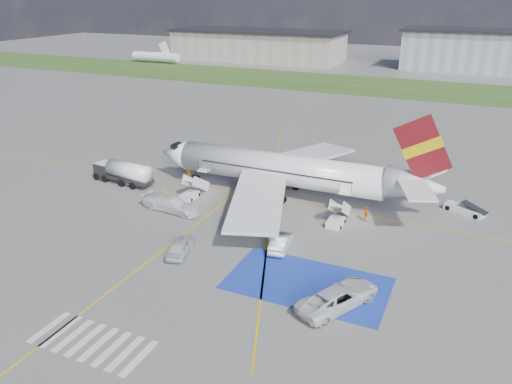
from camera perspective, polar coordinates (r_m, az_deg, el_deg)
ground at (r=51.32m, az=-3.30°, el=-5.70°), size 400.00×400.00×0.00m
grass_strip at (r=138.79m, az=15.46°, el=11.46°), size 400.00×30.00×0.01m
taxiway_line_main at (r=61.14m, az=1.88°, el=-0.90°), size 120.00×0.20×0.01m
taxiway_line_cross at (r=46.60m, az=-14.65°, el=-9.57°), size 0.20×60.00×0.01m
taxiway_line_diag at (r=61.14m, az=1.88°, el=-0.90°), size 20.71×56.45×0.01m
staging_box at (r=44.74m, az=5.89°, el=-10.33°), size 14.00×8.00×0.01m
crosswalk at (r=39.95m, az=-18.22°, el=-15.98°), size 9.00×4.00×0.01m
terminal_west at (r=187.36m, az=0.20°, el=16.37°), size 60.00×22.00×10.00m
terminal_centre at (r=175.95m, az=24.62°, el=14.40°), size 48.00×18.00×12.00m
airliner at (r=61.13m, az=3.95°, el=2.46°), size 36.81×32.95×11.92m
airstairs_fwd at (r=62.23m, az=-7.39°, el=-0.04°), size 1.90×5.20×3.60m
airstairs_aft at (r=55.43m, az=9.20°, el=-3.03°), size 1.90×5.20×3.60m
fuel_tanker at (r=68.27m, az=-14.90°, el=2.00°), size 9.08×3.43×3.03m
gpu_cart at (r=67.29m, az=-13.68°, el=1.37°), size 2.08×1.36×1.72m
belt_loader at (r=62.31m, az=22.74°, el=-1.91°), size 4.92×3.15×1.43m
car_silver_a at (r=49.27m, az=-8.57°, el=-6.11°), size 3.02×5.12×1.64m
car_silver_b at (r=49.62m, az=2.85°, el=-5.73°), size 2.25×4.77×1.51m
van_white_a at (r=41.64m, az=9.43°, el=-11.42°), size 5.21×6.62×2.26m
van_white_b at (r=58.56m, az=-9.67°, el=-1.12°), size 5.87×2.80×2.23m
crew_fwd at (r=61.30m, az=-10.30°, el=-0.31°), size 0.77×0.69×1.77m
crew_nose at (r=67.46m, az=-7.77°, el=2.02°), size 1.13×1.17×1.89m
crew_aft at (r=56.63m, az=12.49°, el=-2.45°), size 0.68×1.09×1.73m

